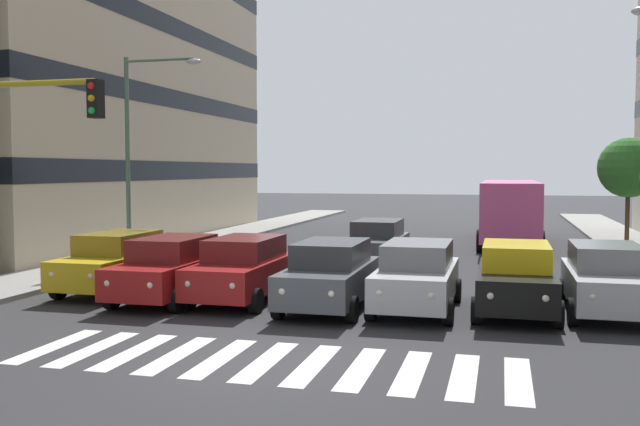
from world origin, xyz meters
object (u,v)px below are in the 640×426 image
(car_2, at_px, (417,276))
(car_5, at_px, (171,268))
(street_tree_3, at_px, (629,168))
(street_lamp_right, at_px, (139,138))
(car_1, at_px, (516,278))
(car_3, at_px, (330,274))
(car_0, at_px, (606,279))
(car_row2_0, at_px, (377,243))
(bus_behind_traffic, at_px, (510,206))
(car_6, at_px, (117,261))
(car_4, at_px, (243,269))

(car_2, relative_size, car_5, 1.00)
(car_5, relative_size, street_tree_3, 0.91)
(street_lamp_right, bearing_deg, car_2, 152.68)
(car_1, bearing_deg, car_5, 3.87)
(car_1, height_order, car_5, same)
(car_3, bearing_deg, street_lamp_right, -34.39)
(car_5, bearing_deg, car_0, -174.91)
(car_row2_0, bearing_deg, car_2, 107.28)
(car_2, bearing_deg, street_tree_3, -114.11)
(bus_behind_traffic, distance_m, street_lamp_right, 17.51)
(car_2, bearing_deg, car_row2_0, -72.72)
(car_0, xyz_separation_m, bus_behind_traffic, (2.14, -16.03, 0.97))
(car_row2_0, bearing_deg, car_5, 61.27)
(car_0, bearing_deg, car_6, 0.53)
(bus_behind_traffic, xyz_separation_m, street_lamp_right, (13.20, 11.14, 2.86))
(car_1, distance_m, bus_behind_traffic, 16.45)
(car_0, xyz_separation_m, car_5, (11.16, 0.99, 0.00))
(car_2, bearing_deg, bus_behind_traffic, -98.16)
(car_1, xyz_separation_m, car_4, (7.09, 0.19, 0.00))
(car_3, xyz_separation_m, bus_behind_traffic, (-4.57, -17.05, 0.97))
(car_5, bearing_deg, car_row2_0, -118.73)
(car_5, xyz_separation_m, car_6, (2.17, -0.87, 0.00))
(street_lamp_right, bearing_deg, car_0, 162.31)
(car_3, height_order, bus_behind_traffic, bus_behind_traffic)
(car_0, relative_size, bus_behind_traffic, 0.42)
(car_0, bearing_deg, car_5, 5.09)
(street_tree_3, bearing_deg, car_row2_0, 43.71)
(car_2, distance_m, bus_behind_traffic, 16.92)
(car_0, height_order, car_4, same)
(street_lamp_right, bearing_deg, car_3, 145.61)
(car_6, relative_size, street_tree_3, 0.91)
(car_2, bearing_deg, car_0, -171.39)
(car_2, xyz_separation_m, street_lamp_right, (10.80, -5.58, 3.83))
(car_5, distance_m, car_6, 2.34)
(car_4, distance_m, street_lamp_right, 9.05)
(car_0, relative_size, car_row2_0, 1.00)
(car_3, height_order, car_5, same)
(car_2, height_order, car_4, same)
(car_0, bearing_deg, bus_behind_traffic, -82.40)
(bus_behind_traffic, xyz_separation_m, street_tree_3, (-5.22, -0.31, 1.78))
(car_3, xyz_separation_m, car_row2_0, (0.17, -7.84, 0.00))
(car_6, xyz_separation_m, car_row2_0, (-6.46, -6.95, 0.00))
(car_1, relative_size, car_3, 1.00)
(car_1, distance_m, car_4, 7.09)
(car_0, xyz_separation_m, car_row2_0, (6.88, -6.83, 0.00))
(car_1, bearing_deg, car_2, 7.19)
(bus_behind_traffic, bearing_deg, car_4, 66.88)
(car_1, bearing_deg, car_4, 1.56)
(car_4, bearing_deg, street_lamp_right, -41.83)
(bus_behind_traffic, bearing_deg, car_1, 90.00)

